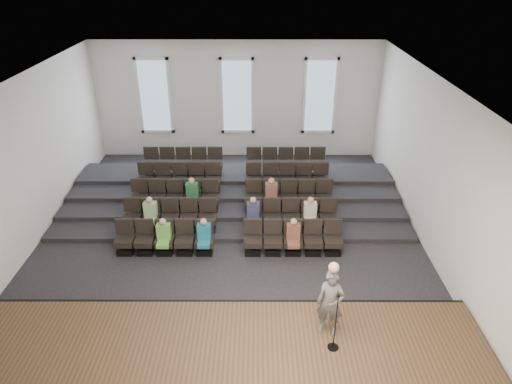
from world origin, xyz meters
TOP-DOWN VIEW (x-y plane):
  - ground at (0.00, 0.00)m, footprint 14.00×14.00m
  - ceiling at (0.00, 0.00)m, footprint 12.00×14.00m
  - wall_back at (0.00, 7.02)m, footprint 12.00×0.04m
  - wall_front at (0.00, -7.02)m, footprint 12.00×0.04m
  - wall_left at (-6.02, 0.00)m, footprint 0.04×14.00m
  - wall_right at (6.02, 0.00)m, footprint 0.04×14.00m
  - stage at (0.00, -5.10)m, footprint 11.80×3.60m
  - stage_lip at (0.00, -3.33)m, footprint 11.80×0.06m
  - risers at (0.00, 3.17)m, footprint 11.80×4.80m
  - seating_rows at (-0.00, 1.54)m, footprint 6.80×4.70m
  - windows at (0.00, 6.95)m, footprint 8.44×0.10m
  - audience at (0.00, 0.32)m, footprint 5.45×2.64m
  - speaker at (2.45, -4.32)m, footprint 0.68×0.55m
  - mic_stand at (2.50, -4.82)m, footprint 0.25×0.25m

SIDE VIEW (x-z plane):
  - ground at x=0.00m, z-range 0.00..0.00m
  - risers at x=0.00m, z-range -0.10..0.50m
  - stage at x=0.00m, z-range 0.00..0.50m
  - stage_lip at x=0.00m, z-range -0.01..0.51m
  - seating_rows at x=0.00m, z-range -0.15..1.52m
  - audience at x=0.00m, z-range 0.26..1.36m
  - mic_stand at x=2.50m, z-range 0.20..1.67m
  - speaker at x=2.45m, z-range 0.50..2.13m
  - wall_back at x=0.00m, z-range 0.00..5.00m
  - wall_front at x=0.00m, z-range 0.00..5.00m
  - wall_left at x=-6.02m, z-range 0.00..5.00m
  - wall_right at x=6.02m, z-range 0.00..5.00m
  - windows at x=0.00m, z-range 1.08..4.32m
  - ceiling at x=0.00m, z-range 5.00..5.02m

